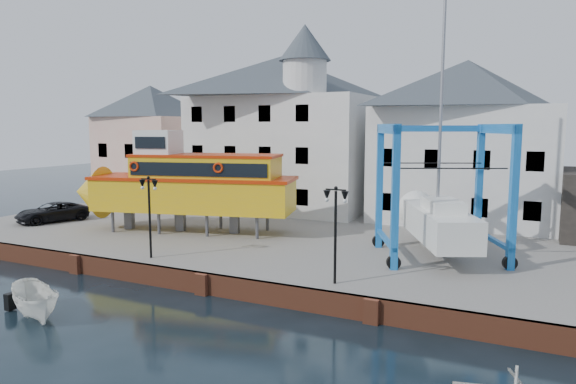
% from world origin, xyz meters
% --- Properties ---
extents(ground, '(140.00, 140.00, 0.00)m').
position_xyz_m(ground, '(0.00, 0.00, 0.00)').
color(ground, black).
rests_on(ground, ground).
extents(hardstanding, '(44.00, 22.00, 1.00)m').
position_xyz_m(hardstanding, '(0.00, 11.00, 0.50)').
color(hardstanding, slate).
rests_on(hardstanding, ground).
extents(quay_wall, '(44.00, 0.47, 1.00)m').
position_xyz_m(quay_wall, '(-0.00, 0.10, 0.50)').
color(quay_wall, brown).
rests_on(quay_wall, ground).
extents(building_pink, '(8.00, 7.00, 10.30)m').
position_xyz_m(building_pink, '(-18.00, 18.00, 6.15)').
color(building_pink, '#DDA496').
rests_on(building_pink, hardstanding).
extents(building_white_main, '(14.00, 8.30, 14.00)m').
position_xyz_m(building_white_main, '(-4.87, 18.39, 7.34)').
color(building_white_main, silver).
rests_on(building_white_main, hardstanding).
extents(building_white_right, '(12.00, 8.00, 11.20)m').
position_xyz_m(building_white_right, '(9.00, 19.00, 6.60)').
color(building_white_right, silver).
rests_on(building_white_right, hardstanding).
extents(lamp_post_left, '(1.12, 0.32, 4.20)m').
position_xyz_m(lamp_post_left, '(-4.00, 1.20, 4.17)').
color(lamp_post_left, black).
rests_on(lamp_post_left, hardstanding).
extents(lamp_post_right, '(1.12, 0.32, 4.20)m').
position_xyz_m(lamp_post_right, '(6.00, 1.20, 4.17)').
color(lamp_post_right, black).
rests_on(lamp_post_right, hardstanding).
extents(tour_boat, '(15.19, 6.89, 6.43)m').
position_xyz_m(tour_boat, '(-6.80, 7.42, 4.03)').
color(tour_boat, '#59595E').
rests_on(tour_boat, hardstanding).
extents(travel_lift, '(7.52, 8.78, 13.07)m').
position_xyz_m(travel_lift, '(8.93, 8.31, 3.18)').
color(travel_lift, '#0E599F').
rests_on(travel_lift, hardstanding).
extents(van, '(3.81, 5.28, 1.33)m').
position_xyz_m(van, '(-17.04, 6.13, 1.67)').
color(van, black).
rests_on(van, hardstanding).
extents(motorboat_a, '(4.12, 3.01, 1.50)m').
position_xyz_m(motorboat_a, '(-4.46, -5.23, 0.00)').
color(motorboat_a, white).
rests_on(motorboat_a, ground).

